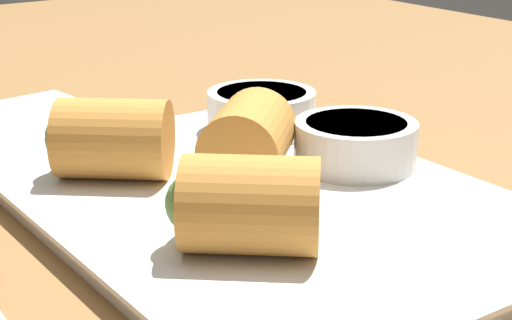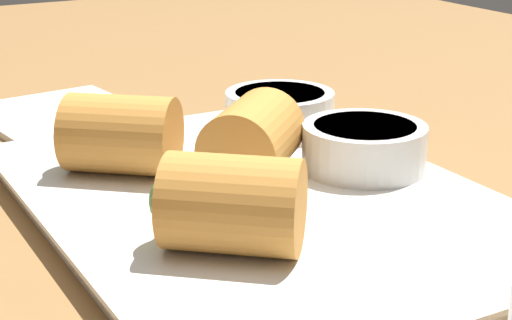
% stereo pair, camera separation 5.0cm
% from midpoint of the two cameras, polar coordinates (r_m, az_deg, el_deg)
% --- Properties ---
extents(table_surface, '(1.80, 1.40, 0.02)m').
position_cam_midpoint_polar(table_surface, '(0.50, -5.27, -5.66)').
color(table_surface, olive).
rests_on(table_surface, ground).
extents(serving_plate, '(0.35, 0.25, 0.01)m').
position_cam_midpoint_polar(serving_plate, '(0.51, -2.82, -2.95)').
color(serving_plate, silver).
rests_on(serving_plate, table_surface).
extents(roll_front_left, '(0.08, 0.08, 0.05)m').
position_cam_midpoint_polar(roll_front_left, '(0.42, -4.38, -3.04)').
color(roll_front_left, '#C68438').
rests_on(roll_front_left, serving_plate).
extents(roll_front_right, '(0.08, 0.08, 0.05)m').
position_cam_midpoint_polar(roll_front_right, '(0.53, -12.60, 1.36)').
color(roll_front_right, '#C68438').
rests_on(roll_front_right, serving_plate).
extents(roll_back_left, '(0.08, 0.08, 0.05)m').
position_cam_midpoint_polar(roll_back_left, '(0.52, -3.18, 1.46)').
color(roll_back_left, '#C68438').
rests_on(roll_back_left, serving_plate).
extents(dipping_bowl_near, '(0.08, 0.08, 0.03)m').
position_cam_midpoint_polar(dipping_bowl_near, '(0.55, 4.06, 1.18)').
color(dipping_bowl_near, silver).
rests_on(dipping_bowl_near, serving_plate).
extents(dipping_bowl_far, '(0.08, 0.08, 0.03)m').
position_cam_midpoint_polar(dipping_bowl_far, '(0.62, -1.95, 3.36)').
color(dipping_bowl_far, silver).
rests_on(dipping_bowl_far, serving_plate).
extents(napkin, '(0.16, 0.14, 0.01)m').
position_cam_midpoint_polar(napkin, '(0.71, -16.59, 2.39)').
color(napkin, silver).
rests_on(napkin, table_surface).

